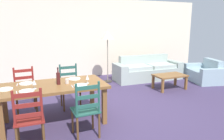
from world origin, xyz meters
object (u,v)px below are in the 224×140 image
at_px(dining_chair_far_left, 25,91).
at_px(dining_chair_near_right, 86,110).
at_px(dining_table, 53,89).
at_px(wine_bottle, 58,78).
at_px(armchair_upholstered, 205,74).
at_px(wine_glass_near_left, 34,83).
at_px(couch, 147,71).
at_px(coffee_table, 170,77).
at_px(coffee_cup_primary, 67,81).
at_px(standing_lamp, 108,38).
at_px(dining_chair_far_right, 70,86).
at_px(wine_glass_near_right, 87,78).
at_px(dining_chair_near_left, 29,119).

bearing_deg(dining_chair_far_left, dining_chair_near_right, -58.40).
distance_m(dining_table, dining_chair_far_left, 0.90).
xyz_separation_m(wine_bottle, armchair_upholstered, (4.86, 1.20, -0.62)).
height_order(dining_chair_far_left, wine_glass_near_left, dining_chair_far_left).
distance_m(couch, coffee_table, 1.22).
height_order(coffee_cup_primary, standing_lamp, standing_lamp).
distance_m(dining_chair_far_right, wine_glass_near_right, 0.96).
bearing_deg(coffee_cup_primary, wine_glass_near_left, -167.98).
distance_m(wine_bottle, coffee_table, 3.43).
xyz_separation_m(dining_table, couch, (3.35, 2.18, -0.37)).
bearing_deg(standing_lamp, armchair_upholstered, -21.46).
distance_m(dining_table, couch, 4.01).
xyz_separation_m(dining_chair_near_left, standing_lamp, (2.44, 3.09, 0.93)).
relative_size(wine_bottle, standing_lamp, 0.19).
xyz_separation_m(dining_chair_near_right, couch, (2.94, 2.89, -0.19)).
bearing_deg(dining_chair_near_right, dining_chair_far_right, 88.89).
xyz_separation_m(wine_glass_near_left, wine_glass_near_right, (0.93, -0.00, 0.00)).
relative_size(dining_table, armchair_upholstered, 1.44).
height_order(wine_bottle, couch, wine_bottle).
distance_m(dining_chair_near_left, dining_chair_far_left, 1.47).
relative_size(dining_chair_far_right, wine_glass_near_left, 5.96).
xyz_separation_m(dining_chair_far_right, armchair_upholstered, (4.52, 0.48, -0.23)).
relative_size(wine_bottle, coffee_cup_primary, 3.51).
xyz_separation_m(dining_chair_near_right, wine_bottle, (-0.31, 0.71, 0.39)).
xyz_separation_m(dining_chair_far_left, wine_glass_near_right, (1.09, -0.88, 0.38)).
xyz_separation_m(coffee_table, armchair_upholstered, (1.61, 0.23, -0.11)).
bearing_deg(wine_glass_near_right, dining_table, 166.48).
height_order(dining_chair_near_left, dining_chair_far_right, same).
bearing_deg(dining_chair_near_right, dining_table, 119.99).
distance_m(coffee_cup_primary, couch, 3.83).
xyz_separation_m(dining_chair_near_right, dining_chair_far_right, (0.03, 1.43, 0.00)).
xyz_separation_m(dining_chair_near_left, wine_glass_near_left, (0.13, 0.59, 0.38)).
height_order(wine_glass_near_right, standing_lamp, standing_lamp).
bearing_deg(wine_glass_near_left, couch, 32.30).
bearing_deg(couch, dining_chair_far_right, -153.32).
distance_m(dining_chair_far_right, wine_bottle, 0.89).
relative_size(dining_chair_far_left, standing_lamp, 0.59).
xyz_separation_m(dining_chair_near_right, coffee_cup_primary, (-0.16, 0.69, 0.32)).
bearing_deg(dining_chair_near_right, wine_glass_near_left, 142.08).
height_order(dining_chair_far_left, armchair_upholstered, dining_chair_far_left).
relative_size(dining_chair_near_right, couch, 0.42).
height_order(dining_chair_near_left, standing_lamp, standing_lamp).
height_order(dining_chair_near_right, couch, dining_chair_near_right).
relative_size(dining_chair_near_left, dining_chair_far_left, 1.00).
bearing_deg(wine_glass_near_right, armchair_upholstered, 17.12).
bearing_deg(standing_lamp, dining_chair_far_right, -133.39).
distance_m(dining_chair_near_left, standing_lamp, 4.05).
bearing_deg(dining_chair_near_left, couch, 37.43).
height_order(dining_chair_far_right, wine_glass_near_right, dining_chair_far_right).
distance_m(dining_chair_far_left, coffee_cup_primary, 1.10).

